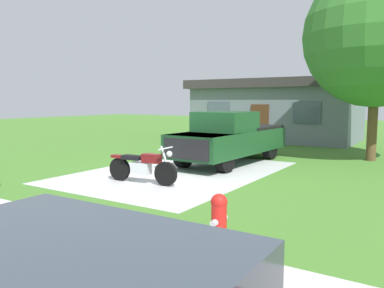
% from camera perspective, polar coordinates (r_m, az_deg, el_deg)
% --- Properties ---
extents(ground_plane, '(80.00, 80.00, 0.00)m').
position_cam_1_polar(ground_plane, '(12.51, -1.90, -4.13)').
color(ground_plane, '#467A2B').
extents(driveway_pad, '(5.28, 7.70, 0.01)m').
position_cam_1_polar(driveway_pad, '(12.51, -1.90, -4.12)').
color(driveway_pad, '#BEBEBE').
rests_on(driveway_pad, ground).
extents(sidewalk_strip, '(36.00, 1.80, 0.01)m').
position_cam_1_polar(sidewalk_strip, '(8.42, -26.11, -9.97)').
color(sidewalk_strip, silver).
rests_on(sidewalk_strip, ground).
extents(motorcycle, '(2.21, 0.70, 1.09)m').
position_cam_1_polar(motorcycle, '(10.82, -7.33, -3.30)').
color(motorcycle, black).
rests_on(motorcycle, ground).
extents(pickup_truck, '(2.22, 5.70, 1.90)m').
position_cam_1_polar(pickup_truck, '(14.29, 5.79, 1.01)').
color(pickup_truck, black).
rests_on(pickup_truck, ground).
extents(fire_hydrant, '(0.32, 0.40, 0.87)m').
position_cam_1_polar(fire_hydrant, '(6.07, 4.00, -11.40)').
color(fire_hydrant, red).
rests_on(fire_hydrant, ground).
extents(shade_tree, '(5.37, 5.37, 7.40)m').
position_cam_1_polar(shade_tree, '(16.39, 25.63, 14.28)').
color(shade_tree, brown).
rests_on(shade_tree, ground).
extents(neighbor_house, '(9.60, 5.60, 3.50)m').
position_cam_1_polar(neighbor_house, '(23.49, 12.38, 5.03)').
color(neighbor_house, slate).
rests_on(neighbor_house, ground).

